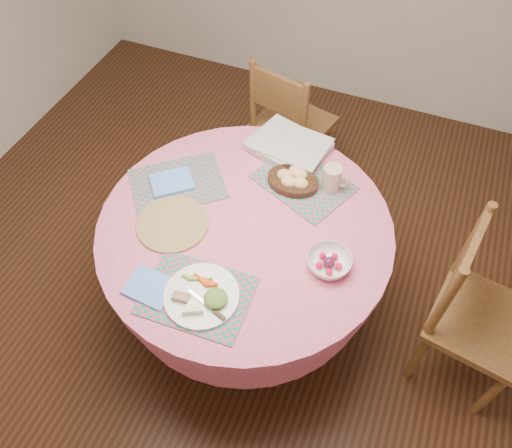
# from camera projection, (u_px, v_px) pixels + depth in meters

# --- Properties ---
(ground) EXTENTS (4.00, 4.00, 0.00)m
(ground) POSITION_uv_depth(u_px,v_px,m) (247.00, 311.00, 2.67)
(ground) COLOR #331C0F
(ground) RESTS_ON ground
(room_envelope) EXTENTS (4.01, 4.01, 2.71)m
(room_envelope) POSITION_uv_depth(u_px,v_px,m) (238.00, 0.00, 1.32)
(room_envelope) COLOR silver
(room_envelope) RESTS_ON ground
(dining_table) EXTENTS (1.24, 1.24, 0.75)m
(dining_table) POSITION_uv_depth(u_px,v_px,m) (246.00, 252.00, 2.23)
(dining_table) COLOR pink
(dining_table) RESTS_ON ground
(chair_right) EXTENTS (0.48, 0.49, 0.93)m
(chair_right) POSITION_uv_depth(u_px,v_px,m) (473.00, 311.00, 2.13)
(chair_right) COLOR brown
(chair_right) RESTS_ON ground
(chair_back) EXTENTS (0.49, 0.47, 0.88)m
(chair_back) POSITION_uv_depth(u_px,v_px,m) (289.00, 123.00, 2.91)
(chair_back) COLOR brown
(chair_back) RESTS_ON ground
(placemat_front) EXTENTS (0.41, 0.32, 0.01)m
(placemat_front) POSITION_uv_depth(u_px,v_px,m) (197.00, 295.00, 1.87)
(placemat_front) COLOR #168173
(placemat_front) RESTS_ON dining_table
(placemat_left) EXTENTS (0.50, 0.49, 0.01)m
(placemat_left) POSITION_uv_depth(u_px,v_px,m) (178.00, 184.00, 2.22)
(placemat_left) COLOR #168173
(placemat_left) RESTS_ON dining_table
(placemat_back) EXTENTS (0.49, 0.43, 0.01)m
(placemat_back) POSITION_uv_depth(u_px,v_px,m) (303.00, 182.00, 2.22)
(placemat_back) COLOR #168173
(placemat_back) RESTS_ON dining_table
(wicker_trivet) EXTENTS (0.30, 0.30, 0.01)m
(wicker_trivet) POSITION_uv_depth(u_px,v_px,m) (173.00, 224.00, 2.07)
(wicker_trivet) COLOR olive
(wicker_trivet) RESTS_ON dining_table
(napkin_near) EXTENTS (0.19, 0.15, 0.01)m
(napkin_near) POSITION_uv_depth(u_px,v_px,m) (150.00, 288.00, 1.88)
(napkin_near) COLOR #6294FD
(napkin_near) RESTS_ON dining_table
(napkin_far) EXTENTS (0.23, 0.22, 0.01)m
(napkin_far) POSITION_uv_depth(u_px,v_px,m) (172.00, 182.00, 2.21)
(napkin_far) COLOR #6294FD
(napkin_far) RESTS_ON placemat_left
(dinner_plate) EXTENTS (0.28, 0.28, 0.05)m
(dinner_plate) POSITION_uv_depth(u_px,v_px,m) (202.00, 296.00, 1.84)
(dinner_plate) COLOR white
(dinner_plate) RESTS_ON placemat_front
(bread_bowl) EXTENTS (0.23, 0.23, 0.08)m
(bread_bowl) POSITION_uv_depth(u_px,v_px,m) (293.00, 179.00, 2.19)
(bread_bowl) COLOR black
(bread_bowl) RESTS_ON placemat_back
(latte_mug) EXTENTS (0.12, 0.08, 0.12)m
(latte_mug) POSITION_uv_depth(u_px,v_px,m) (332.00, 178.00, 2.15)
(latte_mug) COLOR #CAB28B
(latte_mug) RESTS_ON placemat_back
(fruit_bowl) EXTENTS (0.21, 0.21, 0.05)m
(fruit_bowl) POSITION_uv_depth(u_px,v_px,m) (329.00, 263.00, 1.93)
(fruit_bowl) COLOR white
(fruit_bowl) RESTS_ON dining_table
(newspaper_stack) EXTENTS (0.40, 0.36, 0.04)m
(newspaper_stack) POSITION_uv_depth(u_px,v_px,m) (289.00, 146.00, 2.33)
(newspaper_stack) COLOR silver
(newspaper_stack) RESTS_ON dining_table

